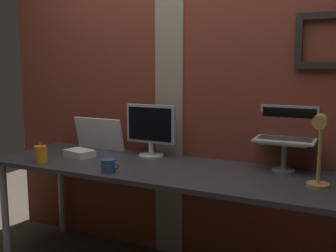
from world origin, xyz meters
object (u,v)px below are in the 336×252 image
monitor (151,127)px  coffee_mug (109,166)px  laptop (287,131)px  desk_lamp (319,143)px  whiteboard_panel (99,134)px  pen_cup (41,154)px

monitor → coffee_mug: 0.52m
laptop → desk_lamp: size_ratio=0.90×
laptop → whiteboard_panel: (-1.39, -0.03, -0.12)m
desk_lamp → pen_cup: bearing=-173.3°
whiteboard_panel → desk_lamp: (1.61, -0.31, 0.12)m
pen_cup → coffee_mug: (0.54, -0.00, -0.02)m
monitor → pen_cup: (-0.57, -0.49, -0.15)m
laptop → pen_cup: size_ratio=2.30×
coffee_mug → whiteboard_panel: bearing=130.3°
pen_cup → coffee_mug: bearing=-0.0°
laptop → desk_lamp: (0.22, -0.35, 0.01)m
whiteboard_panel → desk_lamp: bearing=-11.1°
whiteboard_panel → pen_cup: bearing=-101.1°
whiteboard_panel → coffee_mug: size_ratio=3.46×
monitor → laptop: (0.92, 0.06, 0.03)m
desk_lamp → laptop: bearing=122.5°
whiteboard_panel → laptop: bearing=1.4°
coffee_mug → laptop: bearing=30.1°
laptop → desk_lamp: 0.41m
laptop → desk_lamp: bearing=-57.5°
monitor → whiteboard_panel: bearing=176.5°
desk_lamp → coffee_mug: size_ratio=3.31×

